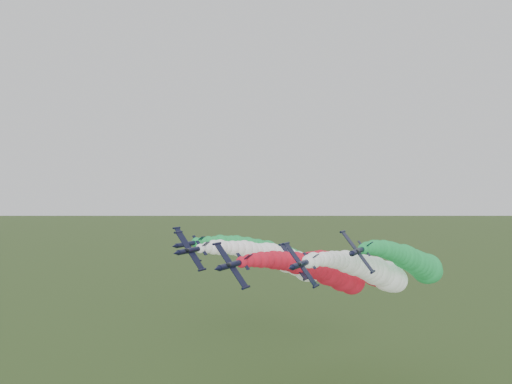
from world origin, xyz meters
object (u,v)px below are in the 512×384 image
Objects in this scene: jet_inner_right at (374,271)px; jet_trail at (359,268)px; jet_outer_left at (275,255)px; jet_outer_right at (414,262)px; jet_inner_left at (287,261)px; jet_lead at (326,272)px.

jet_trail is at bearing 116.29° from jet_inner_right.
jet_outer_left is 1.00× the size of jet_outer_right.
jet_inner_left is at bearing -48.64° from jet_outer_left.
jet_inner_left reaches higher than jet_outer_left.
jet_outer_left is 24.17m from jet_trail.
jet_outer_right is at bearing 16.14° from jet_inner_left.
jet_inner_right is 1.00× the size of jet_trail.
jet_inner_right is at bearing -63.71° from jet_trail.
jet_trail is (0.71, 25.75, -2.68)m from jet_lead.
jet_inner_left is (-13.98, 8.44, 0.67)m from jet_lead.
jet_outer_left is (-21.55, 17.03, 0.85)m from jet_lead.
jet_inner_left is at bearing 148.89° from jet_lead.
jet_lead is 1.00× the size of jet_inner_left.
jet_trail is at bearing 21.39° from jet_outer_left.
jet_inner_left is 23.56m from jet_inner_right.
jet_inner_right is 12.51m from jet_outer_right.
jet_outer_right reaches higher than jet_lead.
jet_outer_left is at bearing -158.61° from jet_trail.
jet_lead is 25.90m from jet_trail.
jet_lead is at bearing -91.58° from jet_trail.
jet_trail is (14.69, 17.32, -3.35)m from jet_inner_left.
jet_inner_right is at bearing -1.44° from jet_inner_left.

